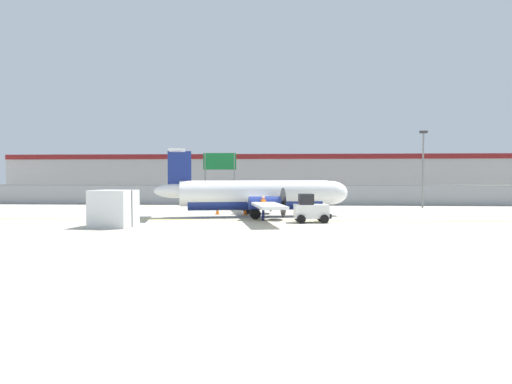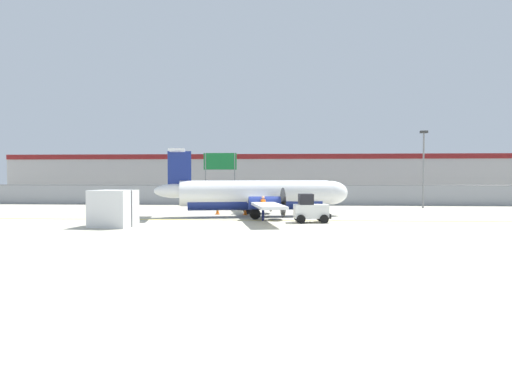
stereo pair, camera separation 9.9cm
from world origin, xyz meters
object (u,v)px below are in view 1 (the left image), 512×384
at_px(parked_car_3, 338,194).
at_px(parked_car_4, 392,193).
at_px(commuter_airplane, 259,195).
at_px(ground_crew_worker, 263,207).
at_px(cargo_container, 113,208).
at_px(traffic_cone_near_right, 217,210).
at_px(highway_sign, 220,166).
at_px(traffic_cone_near_left, 245,211).
at_px(apron_light_pole, 423,162).
at_px(parked_car_0, 174,194).
at_px(parked_car_2, 284,194).
at_px(baggage_tug, 310,209).
at_px(parked_car_1, 225,192).

bearing_deg(parked_car_3, parked_car_4, 15.43).
xyz_separation_m(commuter_airplane, ground_crew_worker, (0.49, -3.07, -0.65)).
xyz_separation_m(commuter_airplane, cargo_container, (-8.33, -7.33, -0.50)).
relative_size(traffic_cone_near_right, highway_sign, 0.12).
distance_m(traffic_cone_near_left, apron_light_pole, 18.65).
xyz_separation_m(ground_crew_worker, traffic_cone_near_right, (-3.83, 4.67, -0.64)).
bearing_deg(highway_sign, parked_car_0, 143.28).
height_order(commuter_airplane, highway_sign, highway_sign).
bearing_deg(parked_car_2, cargo_container, 65.74).
height_order(baggage_tug, parked_car_4, baggage_tug).
relative_size(parked_car_2, highway_sign, 0.78).
bearing_deg(parked_car_1, parked_car_2, -35.50).
xyz_separation_m(traffic_cone_near_right, parked_car_2, (5.20, 17.52, 0.58)).
xyz_separation_m(parked_car_2, parked_car_3, (6.56, 1.88, 0.00)).
bearing_deg(parked_car_3, parked_car_1, 159.52).
distance_m(commuter_airplane, traffic_cone_near_left, 2.09).
relative_size(apron_light_pole, highway_sign, 1.32).
height_order(ground_crew_worker, apron_light_pole, apron_light_pole).
distance_m(commuter_airplane, parked_car_4, 27.92).
distance_m(parked_car_1, parked_car_3, 15.00).
relative_size(parked_car_1, highway_sign, 0.78).
xyz_separation_m(parked_car_0, parked_car_3, (19.66, 1.27, 0.00)).
xyz_separation_m(baggage_tug, traffic_cone_near_right, (-6.98, 5.73, -0.54)).
xyz_separation_m(commuter_airplane, parked_car_2, (1.85, 19.12, -0.71)).
bearing_deg(parked_car_2, parked_car_4, -165.91).
bearing_deg(highway_sign, traffic_cone_near_left, -74.17).
bearing_deg(traffic_cone_near_right, parked_car_2, 73.47).
bearing_deg(traffic_cone_near_left, parked_car_3, 64.26).
height_order(cargo_container, parked_car_2, cargo_container).
bearing_deg(ground_crew_worker, apron_light_pole, -135.92).
height_order(cargo_container, parked_car_0, cargo_container).
bearing_deg(highway_sign, parked_car_1, 94.57).
height_order(baggage_tug, parked_car_1, baggage_tug).
distance_m(parked_car_1, apron_light_pole, 26.35).
xyz_separation_m(traffic_cone_near_right, highway_sign, (-1.72, 13.52, 3.83)).
bearing_deg(traffic_cone_near_left, ground_crew_worker, -69.35).
relative_size(commuter_airplane, baggage_tug, 6.54).
distance_m(cargo_container, parked_car_3, 32.90).
bearing_deg(parked_car_2, baggage_tug, 91.17).
height_order(cargo_container, parked_car_3, cargo_container).
xyz_separation_m(commuter_airplane, parked_car_4, (15.34, 23.32, -0.71)).
bearing_deg(parked_car_4, traffic_cone_near_right, -122.97).
bearing_deg(commuter_airplane, cargo_container, -150.06).
relative_size(baggage_tug, parked_car_1, 0.57).
distance_m(traffic_cone_near_left, parked_car_2, 18.17).
distance_m(baggage_tug, cargo_container, 12.38).
xyz_separation_m(ground_crew_worker, cargo_container, (-8.81, -4.26, 0.15)).
bearing_deg(traffic_cone_near_right, highway_sign, 97.26).
xyz_separation_m(baggage_tug, ground_crew_worker, (-3.14, 1.06, 0.10)).
relative_size(traffic_cone_near_right, parked_car_0, 0.15).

